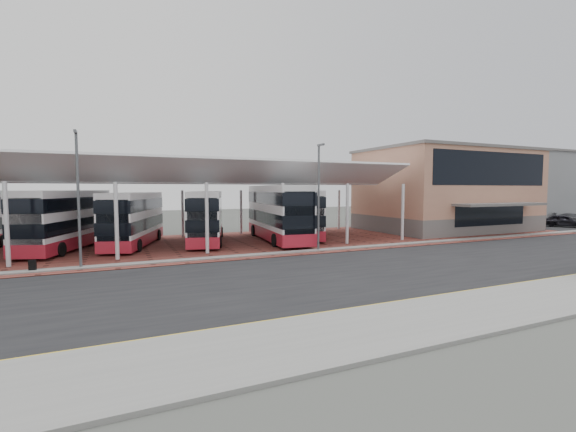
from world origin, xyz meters
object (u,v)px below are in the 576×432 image
terminal (446,190)px  carpark_car_a (564,221)px  bus_3 (206,217)px  carpark_car_b (576,219)px  bus_4 (278,213)px  bus_2 (134,219)px  bus_5 (309,214)px  bus_1 (66,220)px

terminal → carpark_car_a: terminal is taller
bus_3 → carpark_car_b: 48.44m
bus_4 → terminal: bearing=9.2°
bus_2 → carpark_car_a: bearing=11.7°
bus_3 → terminal: bearing=14.6°
terminal → carpark_car_b: size_ratio=3.70×
bus_3 → bus_5: bus_5 is taller
terminal → bus_1: bearing=178.5°
bus_2 → bus_3: (5.89, -0.42, 0.04)m
bus_3 → bus_5: (10.17, -0.02, 0.04)m
bus_4 → carpark_car_b: bus_4 is taller
terminal → bus_1: size_ratio=1.63×
bus_4 → carpark_car_a: 37.03m
terminal → bus_5: terminal is taller
bus_4 → carpark_car_a: bus_4 is taller
bus_4 → carpark_car_a: (36.86, -3.17, -1.69)m
bus_2 → bus_5: bus_5 is taller
terminal → bus_3: 27.88m
terminal → bus_2: 33.76m
bus_1 → bus_4: 17.07m
bus_2 → carpark_car_b: bus_2 is taller
bus_1 → carpark_car_b: 59.22m
bus_4 → bus_1: bearing=179.5°
bus_4 → carpark_car_b: bearing=4.4°
bus_5 → carpark_car_a: 33.22m
bus_3 → bus_5: size_ratio=1.01×
carpark_car_b → bus_1: bearing=151.2°
bus_3 → carpark_car_a: bearing=9.3°
bus_2 → bus_4: 12.22m
terminal → bus_1: terminal is taller
carpark_car_a → carpark_car_b: 5.54m
bus_3 → carpark_car_b: (48.33, -2.98, -1.47)m
bus_2 → carpark_car_b: size_ratio=2.18×
bus_1 → carpark_car_b: bearing=16.4°
carpark_car_b → bus_4: bearing=152.6°
bus_3 → carpark_car_b: bus_3 is taller
bus_2 → bus_4: (12.07, -1.87, 0.30)m
terminal → bus_5: (-17.60, 0.40, -2.35)m
bus_4 → bus_5: bearing=26.2°
carpark_car_a → bus_1: bearing=146.7°
bus_3 → bus_4: bearing=2.2°
carpark_car_a → terminal: bearing=136.8°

